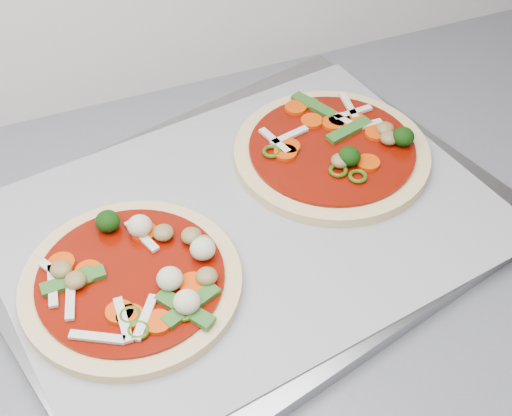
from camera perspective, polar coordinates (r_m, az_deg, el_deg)
name	(u,v)px	position (r m, az deg, el deg)	size (l,w,h in m)	color
baking_tray	(247,227)	(0.72, -0.74, -1.49)	(0.50, 0.37, 0.02)	gray
parchment	(247,220)	(0.72, -0.74, -0.99)	(0.48, 0.35, 0.00)	#959499
pizza_left	(134,279)	(0.66, -9.70, -5.61)	(0.24, 0.24, 0.03)	#E8CA87
pizza_right	(333,151)	(0.78, 6.21, 4.59)	(0.24, 0.24, 0.04)	#E8CA87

